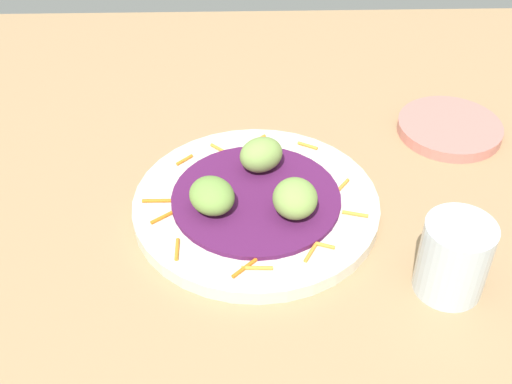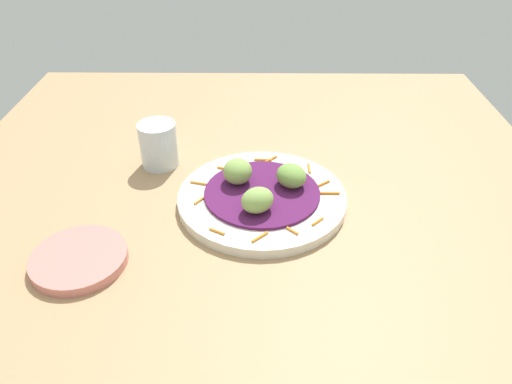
{
  "view_description": "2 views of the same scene",
  "coord_description": "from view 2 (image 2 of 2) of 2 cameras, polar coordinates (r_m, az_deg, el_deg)",
  "views": [
    {
      "loc": [
        3.28,
        53.43,
        52.39
      ],
      "look_at": [
        1.88,
        -0.92,
        6.46
      ],
      "focal_mm": 46.58,
      "sensor_mm": 36.0,
      "label": 1
    },
    {
      "loc": [
        1.49,
        -67.78,
        49.43
      ],
      "look_at": [
        0.84,
        -3.73,
        4.67
      ],
      "focal_mm": 33.95,
      "sensor_mm": 36.0,
      "label": 2
    }
  ],
  "objects": [
    {
      "name": "cabbage_bed",
      "position": [
        0.79,
        0.72,
        -0.09
      ],
      "size": [
        19.02,
        19.02,
        0.54
      ],
      "primitive_type": "cylinder",
      "color": "#51194C",
      "rests_on": "main_plate"
    },
    {
      "name": "table_surface",
      "position": [
        0.83,
        -0.55,
        -0.6
      ],
      "size": [
        110.0,
        110.0,
        2.0
      ],
      "primitive_type": "cube",
      "color": "tan",
      "rests_on": "ground"
    },
    {
      "name": "guac_scoop_left",
      "position": [
        0.81,
        -2.18,
        2.58
      ],
      "size": [
        4.9,
        5.29,
        4.1
      ],
      "primitive_type": "ellipsoid",
      "rotation": [
        0.0,
        0.0,
        4.7
      ],
      "color": "#84A851",
      "rests_on": "cabbage_bed"
    },
    {
      "name": "main_plate",
      "position": [
        0.8,
        0.71,
        -0.73
      ],
      "size": [
        27.74,
        27.74,
        1.66
      ],
      "primitive_type": "cylinder",
      "color": "silver",
      "rests_on": "table_surface"
    },
    {
      "name": "carrot_garnish",
      "position": [
        0.8,
        1.2,
        0.38
      ],
      "size": [
        24.94,
        24.17,
        0.4
      ],
      "color": "orange",
      "rests_on": "main_plate"
    },
    {
      "name": "guac_scoop_right",
      "position": [
        0.8,
        4.18,
        1.93
      ],
      "size": [
        6.87,
        7.09,
        3.66
      ],
      "primitive_type": "ellipsoid",
      "rotation": [
        0.0,
        0.0,
        3.7
      ],
      "color": "#759E47",
      "rests_on": "cabbage_bed"
    },
    {
      "name": "water_glass",
      "position": [
        0.9,
        -11.41,
        5.49
      ],
      "size": [
        6.87,
        6.87,
        8.26
      ],
      "primitive_type": "cylinder",
      "color": "silver",
      "rests_on": "table_surface"
    },
    {
      "name": "guac_scoop_center",
      "position": [
        0.74,
        0.17,
        -0.97
      ],
      "size": [
        6.79,
        6.55,
        3.88
      ],
      "primitive_type": "ellipsoid",
      "rotation": [
        0.0,
        0.0,
        0.59
      ],
      "color": "#84A851",
      "rests_on": "cabbage_bed"
    },
    {
      "name": "side_plate_small",
      "position": [
        0.73,
        -20.11,
        -7.4
      ],
      "size": [
        13.49,
        13.49,
        1.48
      ],
      "primitive_type": "cylinder",
      "color": "tan",
      "rests_on": "table_surface"
    }
  ]
}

